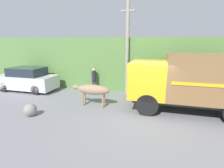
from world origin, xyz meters
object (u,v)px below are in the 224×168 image
at_px(roadside_rock, 30,110).
at_px(brown_cow, 93,90).
at_px(cargo_truck, 194,80).
at_px(utility_pole, 127,47).
at_px(pedestrian_on_hill, 94,79).
at_px(parked_suv, 27,79).

bearing_deg(roadside_rock, brown_cow, 40.60).
distance_m(cargo_truck, utility_pole, 4.74).
distance_m(brown_cow, roadside_rock, 3.24).
xyz_separation_m(brown_cow, utility_pole, (1.34, 2.95, 2.25)).
bearing_deg(brown_cow, pedestrian_on_hill, 114.79).
height_order(parked_suv, pedestrian_on_hill, parked_suv).
distance_m(brown_cow, pedestrian_on_hill, 2.89).
xyz_separation_m(parked_suv, utility_pole, (7.10, 1.26, 2.35)).
xyz_separation_m(brown_cow, parked_suv, (-5.76, 1.69, -0.10)).
xyz_separation_m(cargo_truck, parked_suv, (-10.89, 1.14, -0.84)).
relative_size(utility_pole, roadside_rock, 10.05).
bearing_deg(roadside_rock, parked_suv, 131.67).
distance_m(utility_pole, roadside_rock, 6.89).
xyz_separation_m(brown_cow, pedestrian_on_hill, (-0.96, 2.72, 0.02)).
bearing_deg(pedestrian_on_hill, roadside_rock, 52.96).
bearing_deg(parked_suv, roadside_rock, -44.89).
relative_size(brown_cow, pedestrian_on_hill, 1.30).
height_order(pedestrian_on_hill, roadside_rock, pedestrian_on_hill).
bearing_deg(cargo_truck, parked_suv, 171.70).
height_order(brown_cow, parked_suv, parked_suv).
height_order(parked_suv, roadside_rock, parked_suv).
bearing_deg(brown_cow, cargo_truck, 11.40).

